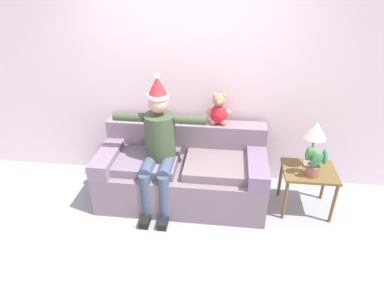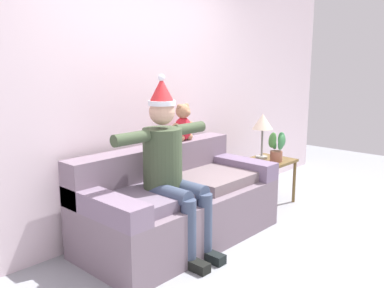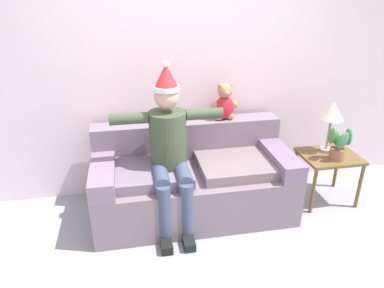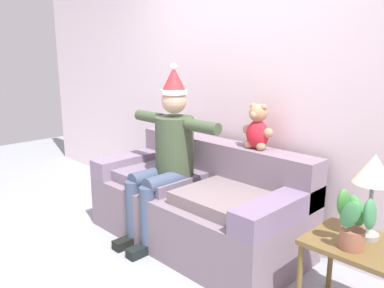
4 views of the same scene
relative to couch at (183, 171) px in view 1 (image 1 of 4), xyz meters
name	(u,v)px [view 1 (image 1 of 4)]	position (x,y,z in m)	size (l,w,h in m)	color
ground_plane	(169,257)	(0.00, -1.01, -0.35)	(10.00, 10.00, 0.00)	#91949B
back_wall	(188,76)	(0.00, 0.54, 1.00)	(7.00, 0.10, 2.70)	silver
couch	(183,171)	(0.00, 0.00, 0.00)	(1.92, 0.92, 0.86)	slate
person_seated	(158,144)	(-0.24, -0.16, 0.45)	(1.02, 0.77, 1.55)	#3E4C33
teddy_bear	(219,111)	(0.39, 0.29, 0.68)	(0.29, 0.17, 0.38)	red
side_table	(308,176)	(1.43, -0.08, 0.11)	(0.57, 0.48, 0.53)	brown
table_lamp	(316,132)	(1.44, 0.01, 0.60)	(0.24, 0.24, 0.53)	gray
potted_plant	(315,162)	(1.43, -0.19, 0.36)	(0.24, 0.19, 0.36)	#965943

